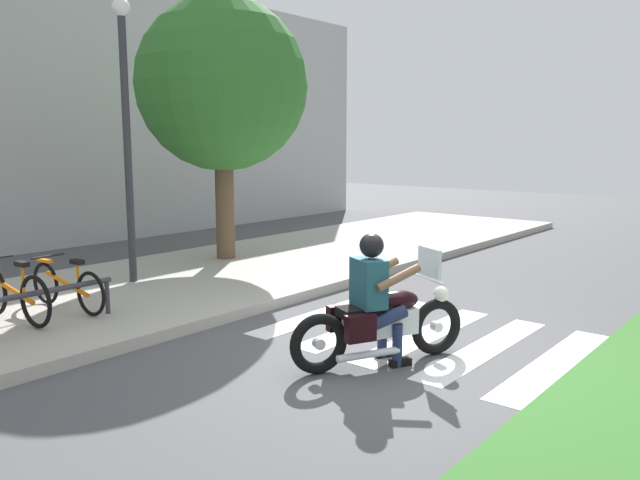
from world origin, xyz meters
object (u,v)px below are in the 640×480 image
object	(u,v)px
bicycle_2	(13,294)
bike_rack	(4,303)
street_lamp	(126,119)
bicycle_3	(67,286)
motorcycle	(381,322)
rider	(375,290)
tree_near_rack	(222,86)

from	to	relation	value
bicycle_2	bike_rack	world-z (taller)	bicycle_2
bicycle_2	street_lamp	world-z (taller)	street_lamp
bicycle_2	bicycle_3	world-z (taller)	bicycle_2
motorcycle	bicycle_3	distance (m)	4.37
bicycle_2	rider	bearing A→B (deg)	-64.68
motorcycle	tree_near_rack	bearing A→B (deg)	63.93
bicycle_2	bike_rack	size ratio (longest dim) A/B	0.61
tree_near_rack	bicycle_3	bearing A→B (deg)	-162.36
rider	tree_near_rack	bearing A→B (deg)	63.20
bike_rack	tree_near_rack	bearing A→B (deg)	19.84
bike_rack	motorcycle	bearing A→B (deg)	-56.66
bicycle_3	bike_rack	distance (m)	1.21
street_lamp	tree_near_rack	bearing A→B (deg)	9.59
tree_near_rack	motorcycle	bearing A→B (deg)	-116.07
bike_rack	tree_near_rack	distance (m)	6.08
bike_rack	bicycle_2	bearing A→B (deg)	57.28
bicycle_2	tree_near_rack	distance (m)	5.66
rider	bike_rack	bearing A→B (deg)	122.85
bicycle_2	street_lamp	distance (m)	3.32
motorcycle	bike_rack	xyz separation A→B (m)	(-2.38, 3.61, 0.09)
bicycle_2	tree_near_rack	size ratio (longest dim) A/B	0.33
tree_near_rack	rider	bearing A→B (deg)	-116.80
motorcycle	tree_near_rack	world-z (taller)	tree_near_rack
bike_rack	street_lamp	distance (m)	3.73
rider	bike_rack	distance (m)	4.27
motorcycle	bike_rack	world-z (taller)	motorcycle
rider	tree_near_rack	size ratio (longest dim) A/B	0.28
rider	tree_near_rack	distance (m)	6.58
bicycle_2	bike_rack	xyz separation A→B (m)	(-0.36, -0.55, 0.05)
bike_rack	tree_near_rack	world-z (taller)	tree_near_rack
street_lamp	rider	bearing A→B (deg)	-94.09
bicycle_2	bike_rack	bearing A→B (deg)	-122.72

